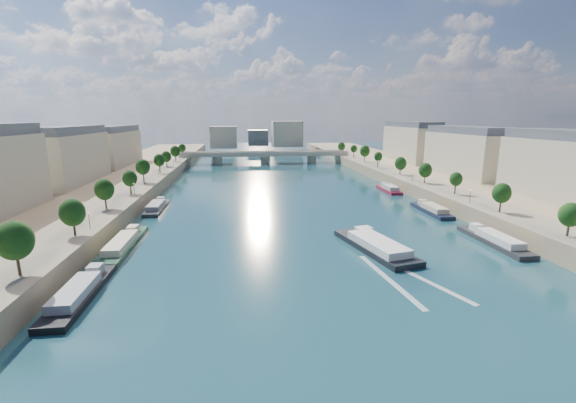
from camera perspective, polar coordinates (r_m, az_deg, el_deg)
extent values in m
plane|color=#0D323D|center=(127.24, 0.76, -1.66)|extent=(700.00, 700.00, 0.00)
cube|color=#9E8460|center=(137.01, -30.61, -1.33)|extent=(44.00, 520.00, 5.00)
cube|color=#9E8460|center=(153.87, 28.38, 0.26)|extent=(44.00, 520.00, 5.00)
cube|color=gray|center=(131.18, -24.72, -0.13)|extent=(14.00, 520.00, 0.10)
cube|color=gray|center=(145.22, 23.65, 1.10)|extent=(14.00, 520.00, 0.10)
cylinder|color=#382B1E|center=(78.41, -36.02, -7.97)|extent=(0.50, 0.50, 3.82)
ellipsoid|color=black|center=(77.38, -36.36, -5.46)|extent=(4.80, 4.80, 5.52)
cylinder|color=#382B1E|center=(99.02, -29.48, -3.31)|extent=(0.50, 0.50, 3.82)
ellipsoid|color=black|center=(98.21, -29.70, -1.29)|extent=(4.80, 4.80, 5.52)
cylinder|color=#382B1E|center=(120.89, -25.29, -0.27)|extent=(0.50, 0.50, 3.82)
ellipsoid|color=black|center=(120.22, -25.44, 1.40)|extent=(4.80, 4.80, 5.52)
cylinder|color=#382B1E|center=(143.44, -22.40, 1.83)|extent=(0.50, 0.50, 3.82)
ellipsoid|color=black|center=(142.88, -22.51, 3.25)|extent=(4.80, 4.80, 5.52)
cylinder|color=#382B1E|center=(166.40, -20.29, 3.36)|extent=(0.50, 0.50, 3.82)
ellipsoid|color=black|center=(165.92, -20.39, 4.58)|extent=(4.80, 4.80, 5.52)
cylinder|color=#382B1E|center=(189.62, -18.70, 4.51)|extent=(0.50, 0.50, 3.82)
ellipsoid|color=black|center=(189.19, -18.77, 5.58)|extent=(4.80, 4.80, 5.52)
cylinder|color=#382B1E|center=(213.01, -17.45, 5.40)|extent=(0.50, 0.50, 3.82)
ellipsoid|color=black|center=(212.63, -17.51, 6.36)|extent=(4.80, 4.80, 5.52)
cylinder|color=#382B1E|center=(236.52, -16.44, 6.12)|extent=(0.50, 0.50, 3.82)
ellipsoid|color=black|center=(236.18, -16.50, 6.98)|extent=(4.80, 4.80, 5.52)
cylinder|color=#382B1E|center=(260.12, -15.62, 6.70)|extent=(0.50, 0.50, 3.82)
ellipsoid|color=black|center=(259.81, -15.67, 7.49)|extent=(4.80, 4.80, 5.52)
cylinder|color=#382B1E|center=(104.81, 36.67, -3.39)|extent=(0.50, 0.50, 3.82)
cylinder|color=#382B1E|center=(122.58, 29.04, -0.49)|extent=(0.50, 0.50, 3.82)
ellipsoid|color=black|center=(121.92, 29.22, 1.16)|extent=(4.80, 4.80, 5.52)
cylinder|color=#382B1E|center=(142.20, 23.43, 1.66)|extent=(0.50, 0.50, 3.82)
ellipsoid|color=black|center=(141.63, 23.55, 3.08)|extent=(4.80, 4.80, 5.52)
cylinder|color=#382B1E|center=(162.99, 19.20, 3.26)|extent=(0.50, 0.50, 3.82)
ellipsoid|color=black|center=(162.49, 19.29, 4.51)|extent=(4.80, 4.80, 5.52)
cylinder|color=#382B1E|center=(184.56, 15.94, 4.48)|extent=(0.50, 0.50, 3.82)
ellipsoid|color=black|center=(184.12, 16.01, 5.59)|extent=(4.80, 4.80, 5.52)
cylinder|color=#382B1E|center=(206.67, 13.36, 5.44)|extent=(0.50, 0.50, 3.82)
ellipsoid|color=black|center=(206.28, 13.41, 6.42)|extent=(4.80, 4.80, 5.52)
cylinder|color=#382B1E|center=(229.16, 11.28, 6.20)|extent=(0.50, 0.50, 3.82)
ellipsoid|color=black|center=(228.80, 11.32, 7.09)|extent=(4.80, 4.80, 5.52)
cylinder|color=#382B1E|center=(251.92, 9.57, 6.81)|extent=(0.50, 0.50, 3.82)
ellipsoid|color=black|center=(251.60, 9.60, 7.63)|extent=(4.80, 4.80, 5.52)
cylinder|color=#382B1E|center=(274.90, 8.14, 7.32)|extent=(0.50, 0.50, 3.82)
ellipsoid|color=black|center=(274.61, 8.16, 8.07)|extent=(4.80, 4.80, 5.52)
cylinder|color=black|center=(101.68, -27.35, -2.65)|extent=(0.14, 0.14, 4.00)
sphere|color=#FFE5B2|center=(101.21, -27.47, -1.51)|extent=(0.36, 0.36, 0.36)
cylinder|color=black|center=(138.98, -21.82, 1.60)|extent=(0.14, 0.14, 4.00)
sphere|color=#FFE5B2|center=(138.63, -21.89, 2.45)|extent=(0.36, 0.36, 0.36)
cylinder|color=black|center=(177.45, -18.66, 4.03)|extent=(0.14, 0.14, 4.00)
sphere|color=#FFE5B2|center=(177.18, -18.70, 4.70)|extent=(0.36, 0.36, 0.36)
cylinder|color=black|center=(216.48, -16.61, 5.58)|extent=(0.14, 0.14, 4.00)
sphere|color=#FFE5B2|center=(216.26, -16.65, 6.13)|extent=(0.36, 0.36, 0.36)
cylinder|color=black|center=(130.02, 25.34, 0.59)|extent=(0.14, 0.14, 4.00)
sphere|color=#FFE5B2|center=(129.65, 25.43, 1.50)|extent=(0.36, 0.36, 0.36)
cylinder|color=black|center=(164.56, 17.97, 3.46)|extent=(0.14, 0.14, 4.00)
sphere|color=#FFE5B2|center=(164.27, 18.02, 4.18)|extent=(0.36, 0.36, 0.36)
cylinder|color=black|center=(201.14, 13.19, 5.28)|extent=(0.14, 0.14, 4.00)
sphere|color=#FFE5B2|center=(200.90, 13.22, 5.88)|extent=(0.36, 0.36, 0.36)
cylinder|color=black|center=(238.81, 9.88, 6.52)|extent=(0.14, 0.14, 4.00)
sphere|color=#FFE5B2|center=(238.61, 9.90, 7.02)|extent=(0.36, 0.36, 0.36)
cube|color=#C2B895|center=(177.52, -29.78, 5.65)|extent=(16.00, 52.00, 20.00)
cube|color=#474C54|center=(176.84, -30.19, 9.37)|extent=(14.72, 50.44, 3.20)
cube|color=#C2B895|center=(231.96, -24.38, 7.41)|extent=(16.00, 52.00, 20.00)
cube|color=#474C54|center=(231.44, -24.65, 10.27)|extent=(14.72, 50.44, 3.20)
cube|color=#C2B895|center=(147.43, 36.81, 3.73)|extent=(16.00, 52.00, 20.00)
cube|color=#C2B895|center=(193.13, 24.95, 6.56)|extent=(16.00, 52.00, 20.00)
cube|color=#474C54|center=(192.51, 25.27, 9.98)|extent=(14.72, 50.44, 3.20)
cube|color=#C2B895|center=(244.12, 17.76, 8.13)|extent=(16.00, 52.00, 20.00)
cube|color=#474C54|center=(243.63, 17.94, 10.84)|extent=(14.72, 50.44, 3.20)
cube|color=#C2B895|center=(332.88, -9.50, 9.38)|extent=(22.00, 18.00, 18.00)
cube|color=#C2B895|center=(345.09, -0.15, 9.99)|extent=(26.00, 20.00, 22.00)
cube|color=#474C54|center=(358.11, -4.47, 9.40)|extent=(18.00, 16.00, 14.00)
cube|color=#C1B79E|center=(261.59, -3.41, 7.01)|extent=(112.00, 11.00, 2.20)
cube|color=#C1B79E|center=(256.48, -3.34, 7.24)|extent=(112.00, 0.80, 0.90)
cube|color=#C1B79E|center=(266.42, -3.48, 7.43)|extent=(112.00, 0.80, 0.90)
cylinder|color=#C1B79E|center=(261.84, -10.44, 6.02)|extent=(6.40, 6.40, 5.00)
cylinder|color=#C1B79E|center=(261.97, -3.40, 6.20)|extent=(6.40, 6.40, 5.00)
cylinder|color=#C1B79E|center=(265.97, 3.54, 6.30)|extent=(6.40, 6.40, 5.00)
cube|color=#C1B79E|center=(263.74, -14.80, 5.86)|extent=(6.00, 12.00, 5.00)
cube|color=#C1B79E|center=(270.37, 7.73, 6.31)|extent=(6.00, 12.00, 5.00)
cube|color=black|center=(94.86, 12.71, -6.74)|extent=(13.68, 28.31, 1.95)
cube|color=white|center=(92.33, 13.22, -6.08)|extent=(10.18, 18.70, 1.75)
cube|color=white|center=(101.63, 11.21, -4.25)|extent=(4.53, 4.06, 1.80)
cube|color=silver|center=(79.12, 14.67, -11.08)|extent=(3.86, 25.99, 0.04)
cube|color=silver|center=(81.62, 18.92, -10.61)|extent=(9.98, 24.86, 0.04)
cube|color=black|center=(78.74, -28.34, -12.13)|extent=(5.00, 24.73, 1.80)
cube|color=#A3A6AF|center=(76.41, -29.00, -11.56)|extent=(4.10, 13.60, 1.60)
cube|color=#A3A6AF|center=(84.48, -26.68, -8.99)|extent=(2.50, 2.97, 1.80)
cube|color=#1D492F|center=(102.08, -23.11, -6.12)|extent=(5.00, 28.91, 1.80)
cube|color=beige|center=(99.47, -23.54, -5.60)|extent=(4.10, 15.90, 1.60)
cube|color=beige|center=(109.55, -21.98, -3.80)|extent=(2.50, 3.47, 1.80)
cube|color=#2A2A2D|center=(138.59, -18.81, -1.03)|extent=(5.00, 22.58, 1.80)
cube|color=gray|center=(136.50, -19.01, -0.51)|extent=(4.10, 12.42, 1.60)
cube|color=gray|center=(144.69, -18.34, 0.28)|extent=(2.50, 2.71, 1.80)
cube|color=#2B2B2D|center=(109.69, 28.14, -5.35)|extent=(5.00, 24.92, 1.80)
cube|color=white|center=(107.69, 28.83, -4.79)|extent=(4.10, 13.71, 1.60)
cube|color=white|center=(115.09, 26.12, -3.42)|extent=(2.50, 2.99, 1.80)
cube|color=#161D32|center=(135.98, 20.46, -1.41)|extent=(5.00, 21.35, 1.80)
cube|color=beige|center=(134.14, 20.84, -0.87)|extent=(4.10, 11.74, 1.60)
cube|color=beige|center=(141.14, 19.33, -0.08)|extent=(2.50, 2.56, 1.80)
cube|color=maroon|center=(168.96, 14.71, 1.57)|extent=(5.00, 17.95, 1.80)
cube|color=#B0B7BC|center=(167.35, 14.92, 2.05)|extent=(4.10, 9.87, 1.60)
cube|color=#B0B7BC|center=(173.57, 14.09, 2.49)|extent=(2.50, 2.15, 1.80)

